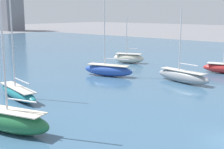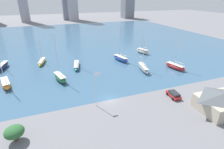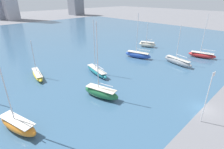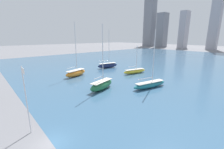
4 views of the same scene
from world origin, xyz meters
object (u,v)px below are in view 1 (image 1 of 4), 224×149
sailboat_teal (18,92)px  sailboat_blue (108,70)px  sailboat_cream (129,58)px  sailboat_gray (182,76)px  sailboat_green (13,121)px

sailboat_teal → sailboat_blue: (18.60, 0.69, 0.22)m
sailboat_cream → sailboat_teal: bearing=170.7°
sailboat_teal → sailboat_cream: bearing=23.1°
sailboat_gray → sailboat_blue: (-3.67, 12.40, 0.05)m
sailboat_blue → sailboat_cream: bearing=8.1°
sailboat_gray → sailboat_green: sailboat_green is taller
sailboat_blue → sailboat_green: (-25.54, -10.55, 0.08)m
sailboat_teal → sailboat_blue: bearing=13.5°
sailboat_blue → sailboat_cream: 15.03m
sailboat_gray → sailboat_cream: bearing=72.3°
sailboat_gray → sailboat_green: bearing=-172.5°
sailboat_gray → sailboat_cream: size_ratio=1.15×
sailboat_teal → sailboat_gray: bearing=-16.3°
sailboat_green → sailboat_cream: bearing=7.3°
sailboat_cream → sailboat_gray: bearing=-139.8°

